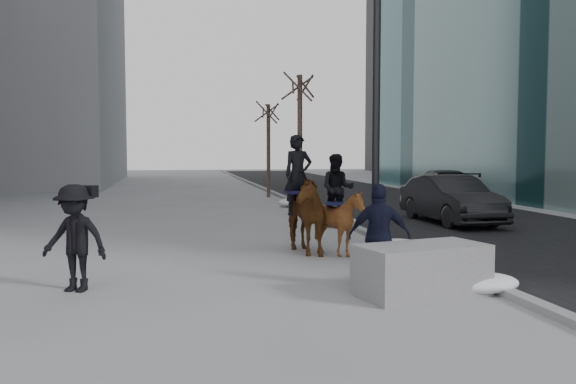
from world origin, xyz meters
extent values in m
plane|color=gray|center=(0.00, 0.00, 0.00)|extent=(120.00, 120.00, 0.00)
cube|color=black|center=(7.00, 10.00, 0.01)|extent=(8.00, 90.00, 0.01)
cube|color=gray|center=(3.00, 10.00, 0.06)|extent=(0.25, 90.00, 0.12)
cube|color=gray|center=(1.69, -1.30, 0.41)|extent=(2.22, 1.46, 0.82)
imported|color=black|center=(6.41, 7.48, 0.75)|extent=(1.67, 4.59, 1.50)
imported|color=black|center=(9.25, 14.31, 0.72)|extent=(2.74, 5.23, 1.45)
imported|color=#49200E|center=(0.59, 2.94, 0.87)|extent=(1.30, 2.19, 1.73)
imported|color=black|center=(0.59, 3.09, 1.74)|extent=(0.73, 0.55, 1.81)
cube|color=#110F37|center=(0.59, 3.09, 1.36)|extent=(0.58, 0.64, 0.06)
imported|color=#4C220F|center=(1.37, 2.43, 0.73)|extent=(1.53, 1.62, 1.46)
imported|color=black|center=(1.37, 2.58, 1.46)|extent=(0.88, 0.78, 1.52)
cube|color=#0F1437|center=(1.37, 2.58, 1.14)|extent=(0.63, 0.68, 0.06)
imported|color=black|center=(1.19, -0.70, 0.88)|extent=(1.10, 0.65, 1.75)
cylinder|color=#F1480E|center=(1.14, -0.15, 1.15)|extent=(0.04, 0.18, 0.07)
imported|color=black|center=(-3.76, 0.02, 0.88)|extent=(1.30, 1.06, 1.75)
cube|color=black|center=(-3.61, 0.27, 1.62)|extent=(0.42, 0.35, 0.20)
cylinder|color=black|center=(2.60, 3.63, 4.50)|extent=(0.18, 0.18, 9.00)
ellipsoid|color=white|center=(2.70, 7.27, 0.15)|extent=(1.19, 0.75, 0.30)
ellipsoid|color=white|center=(2.70, -1.33, 0.16)|extent=(1.27, 0.81, 0.32)
ellipsoid|color=white|center=(2.70, 2.52, 0.16)|extent=(1.26, 0.80, 0.32)
ellipsoid|color=white|center=(2.70, 13.74, 0.18)|extent=(1.43, 0.91, 0.36)
camera|label=1|loc=(-2.19, -10.29, 2.32)|focal=38.00mm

